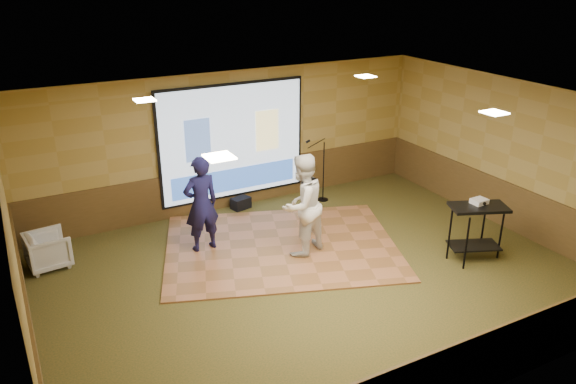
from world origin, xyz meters
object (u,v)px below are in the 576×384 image
projector_screen (233,143)px  banquet_chair (48,250)px  player_right (302,205)px  mic_stand (321,180)px  dance_floor (281,246)px  player_left (201,204)px  projector (479,201)px  duffel_bag (241,203)px  av_table (477,221)px

projector_screen → banquet_chair: size_ratio=4.66×
player_right → mic_stand: size_ratio=1.28×
projector_screen → dance_floor: projector_screen is taller
dance_floor → mic_stand: bearing=40.9°
banquet_chair → player_left: bearing=-111.7°
projector_screen → projector: projector_screen is taller
duffel_bag → av_table: bearing=-55.2°
dance_floor → mic_stand: size_ratio=2.90×
mic_stand → dance_floor: bearing=-137.6°
projector_screen → duffel_bag: projector_screen is taller
projector_screen → av_table: 5.22m
dance_floor → av_table: size_ratio=4.13×
projector → banquet_chair: (-6.97, 3.26, -0.77)m
duffel_bag → projector_screen: bearing=104.6°
banquet_chair → projector: bearing=-121.8°
duffel_bag → mic_stand: bearing=-14.1°
player_left → av_table: 5.01m
projector → duffel_bag: projector is taller
dance_floor → projector: 3.73m
dance_floor → banquet_chair: 4.21m
projector → mic_stand: bearing=105.5°
projector_screen → player_right: 2.70m
av_table → duffel_bag: bearing=124.8°
dance_floor → player_left: (-1.34, 0.60, 0.93)m
player_left → banquet_chair: (-2.65, 0.71, -0.62)m
player_right → projector_screen: bearing=-105.1°
player_left → mic_stand: size_ratio=1.22×
duffel_bag → projector: bearing=-54.0°
mic_stand → duffel_bag: size_ratio=3.71×
av_table → banquet_chair: (-6.90, 3.34, -0.43)m
player_left → mic_stand: bearing=-166.5°
projector → banquet_chair: projector is taller
player_left → player_right: 1.86m
player_left → dance_floor: bearing=152.0°
projector → mic_stand: (-1.13, 3.57, -0.60)m
projector_screen → player_right: (0.21, -2.65, -0.49)m
dance_floor → player_left: 1.74m
player_right → av_table: player_right is taller
dance_floor → player_right: (0.22, -0.41, 0.97)m
player_left → banquet_chair: player_left is taller
projector_screen → mic_stand: (1.84, -0.64, -0.98)m
player_left → av_table: size_ratio=1.74×
player_left → banquet_chair: 2.81m
av_table → banquet_chair: size_ratio=1.47×
projector → duffel_bag: bearing=124.0°
player_right → mic_stand: (1.64, 2.01, -0.50)m
dance_floor → projector: size_ratio=16.15×
projector_screen → mic_stand: projector_screen is taller
player_left → projector: player_left is taller
player_left → projector: bearing=145.3°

